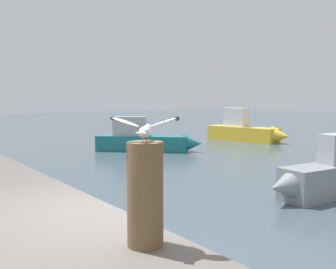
# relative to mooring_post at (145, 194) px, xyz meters

# --- Properties ---
(mooring_post) EXTENTS (0.32, 0.32, 0.92)m
(mooring_post) POSITION_rel_mooring_post_xyz_m (0.00, 0.00, 0.00)
(mooring_post) COLOR brown
(mooring_post) RESTS_ON harbor_quay
(seagull) EXTENTS (0.50, 0.49, 0.23)m
(seagull) POSITION_rel_mooring_post_xyz_m (-0.00, 0.00, 0.58)
(seagull) COLOR #C66E60
(seagull) RESTS_ON mooring_post
(boat_yellow) EXTENTS (5.19, 1.70, 1.94)m
(boat_yellow) POSITION_rel_mooring_post_xyz_m (-12.09, 15.10, -1.09)
(boat_yellow) COLOR yellow
(boat_yellow) RESTS_ON ground_plane
(boat_teal) EXTENTS (4.10, 4.12, 1.64)m
(boat_teal) POSITION_rel_mooring_post_xyz_m (-12.06, 8.14, -1.16)
(boat_teal) COLOR #1E7075
(boat_teal) RESTS_ON ground_plane
(boat_grey) EXTENTS (1.13, 3.47, 1.58)m
(boat_grey) POSITION_rel_mooring_post_xyz_m (-2.48, 6.93, -1.18)
(boat_grey) COLOR gray
(boat_grey) RESTS_ON ground_plane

